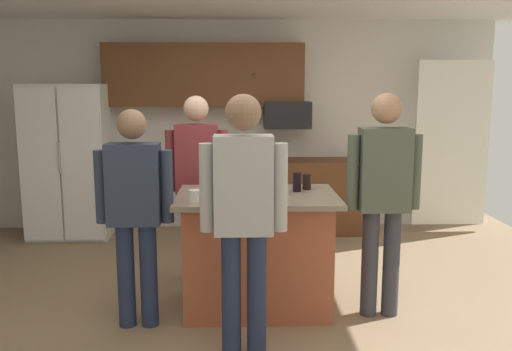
# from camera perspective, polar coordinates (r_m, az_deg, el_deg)

# --- Properties ---
(floor) EXTENTS (7.04, 7.04, 0.00)m
(floor) POSITION_cam_1_polar(r_m,az_deg,el_deg) (4.41, -1.98, -14.61)
(floor) COLOR #937A5B
(floor) RESTS_ON ground
(back_wall) EXTENTS (6.40, 0.10, 2.60)m
(back_wall) POSITION_cam_1_polar(r_m,az_deg,el_deg) (6.84, -1.95, 5.34)
(back_wall) COLOR silver
(back_wall) RESTS_ON ground
(french_door_window_panel) EXTENTS (0.90, 0.06, 2.00)m
(french_door_window_panel) POSITION_cam_1_polar(r_m,az_deg,el_deg) (6.95, 20.04, 3.18)
(french_door_window_panel) COLOR white
(french_door_window_panel) RESTS_ON ground
(cabinet_run_upper) EXTENTS (2.40, 0.38, 0.75)m
(cabinet_run_upper) POSITION_cam_1_polar(r_m,az_deg,el_deg) (6.64, -5.51, 10.57)
(cabinet_run_upper) COLOR brown
(cabinet_run_lower) EXTENTS (1.80, 0.63, 0.90)m
(cabinet_run_lower) POSITION_cam_1_polar(r_m,az_deg,el_deg) (6.67, 3.25, -2.17)
(cabinet_run_lower) COLOR brown
(cabinet_run_lower) RESTS_ON ground
(refrigerator) EXTENTS (0.94, 0.76, 1.82)m
(refrigerator) POSITION_cam_1_polar(r_m,az_deg,el_deg) (6.78, -19.12, 1.45)
(refrigerator) COLOR white
(refrigerator) RESTS_ON ground
(microwave_over_range) EXTENTS (0.56, 0.40, 0.32)m
(microwave_over_range) POSITION_cam_1_polar(r_m,az_deg,el_deg) (6.56, 3.31, 6.45)
(microwave_over_range) COLOR black
(kitchen_island) EXTENTS (1.28, 0.87, 0.95)m
(kitchen_island) POSITION_cam_1_polar(r_m,az_deg,el_deg) (4.38, 0.12, -8.02)
(kitchen_island) COLOR #AD5638
(kitchen_island) RESTS_ON ground
(person_host_foreground) EXTENTS (0.57, 0.23, 1.75)m
(person_host_foreground) POSITION_cam_1_polar(r_m,az_deg,el_deg) (4.23, 13.39, -1.44)
(person_host_foreground) COLOR #383842
(person_host_foreground) RESTS_ON ground
(person_guest_left) EXTENTS (0.57, 0.23, 1.75)m
(person_guest_left) POSITION_cam_1_polar(r_m,az_deg,el_deg) (3.48, -1.32, -3.48)
(person_guest_left) COLOR #232D4C
(person_guest_left) RESTS_ON ground
(person_guest_right) EXTENTS (0.57, 0.23, 1.71)m
(person_guest_right) POSITION_cam_1_polar(r_m,az_deg,el_deg) (4.93, -6.26, 0.02)
(person_guest_right) COLOR tan
(person_guest_right) RESTS_ON ground
(person_guest_by_door) EXTENTS (0.57, 0.22, 1.64)m
(person_guest_by_door) POSITION_cam_1_polar(r_m,az_deg,el_deg) (4.04, -12.77, -3.01)
(person_guest_by_door) COLOR #232D4C
(person_guest_by_door) RESTS_ON ground
(glass_dark_ale) EXTENTS (0.07, 0.07, 0.12)m
(glass_dark_ale) POSITION_cam_1_polar(r_m,az_deg,el_deg) (4.48, 5.42, -0.69)
(glass_dark_ale) COLOR black
(glass_dark_ale) RESTS_ON kitchen_island
(mug_blue_stoneware) EXTENTS (0.13, 0.09, 0.09)m
(mug_blue_stoneware) POSITION_cam_1_polar(r_m,az_deg,el_deg) (4.01, -6.55, -2.17)
(mug_blue_stoneware) COLOR white
(mug_blue_stoneware) RESTS_ON kitchen_island
(glass_stout_tall) EXTENTS (0.07, 0.07, 0.15)m
(glass_stout_tall) POSITION_cam_1_polar(r_m,az_deg,el_deg) (4.38, 4.39, -0.72)
(glass_stout_tall) COLOR black
(glass_stout_tall) RESTS_ON kitchen_island
(serving_tray) EXTENTS (0.44, 0.30, 0.04)m
(serving_tray) POSITION_cam_1_polar(r_m,az_deg,el_deg) (4.36, 0.53, -1.49)
(serving_tray) COLOR #B7B7BC
(serving_tray) RESTS_ON kitchen_island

